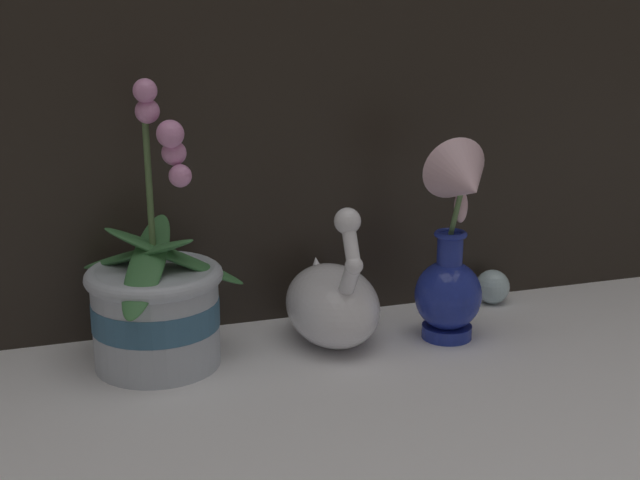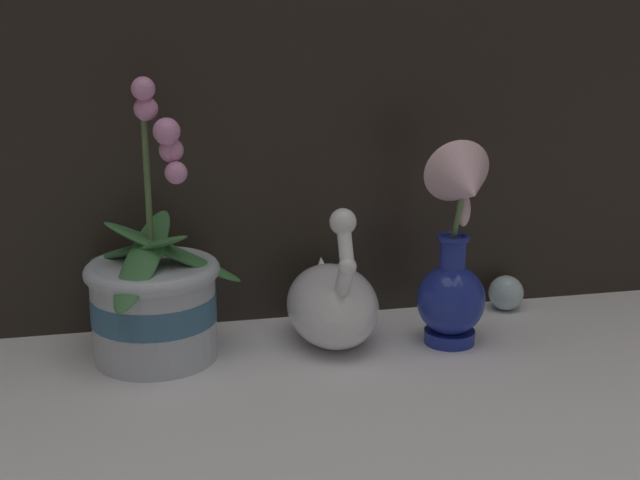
{
  "view_description": "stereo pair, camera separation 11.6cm",
  "coord_description": "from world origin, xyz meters",
  "px_view_note": "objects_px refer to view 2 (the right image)",
  "views": [
    {
      "loc": [
        -0.38,
        -0.96,
        0.46
      ],
      "look_at": [
        -0.03,
        0.11,
        0.14
      ],
      "focal_mm": 50.0,
      "sensor_mm": 36.0,
      "label": 1
    },
    {
      "loc": [
        -0.26,
        -0.99,
        0.46
      ],
      "look_at": [
        -0.03,
        0.11,
        0.14
      ],
      "focal_mm": 50.0,
      "sensor_mm": 36.0,
      "label": 2
    }
  ],
  "objects_px": {
    "blue_vase": "(456,259)",
    "glass_sphere": "(506,293)",
    "swan_figurine": "(332,301)",
    "orchid_potted_plant": "(154,298)"
  },
  "relations": [
    {
      "from": "swan_figurine",
      "to": "glass_sphere",
      "type": "xyz_separation_m",
      "value": [
        0.28,
        0.07,
        -0.03
      ]
    },
    {
      "from": "orchid_potted_plant",
      "to": "blue_vase",
      "type": "distance_m",
      "value": 0.39
    },
    {
      "from": "swan_figurine",
      "to": "blue_vase",
      "type": "xyz_separation_m",
      "value": [
        0.16,
        -0.05,
        0.06
      ]
    },
    {
      "from": "orchid_potted_plant",
      "to": "glass_sphere",
      "type": "bearing_deg",
      "value": 7.9
    },
    {
      "from": "glass_sphere",
      "to": "swan_figurine",
      "type": "bearing_deg",
      "value": -166.12
    },
    {
      "from": "blue_vase",
      "to": "orchid_potted_plant",
      "type": "bearing_deg",
      "value": 173.54
    },
    {
      "from": "swan_figurine",
      "to": "glass_sphere",
      "type": "relative_size",
      "value": 3.85
    },
    {
      "from": "blue_vase",
      "to": "glass_sphere",
      "type": "distance_m",
      "value": 0.2
    },
    {
      "from": "orchid_potted_plant",
      "to": "glass_sphere",
      "type": "distance_m",
      "value": 0.52
    },
    {
      "from": "swan_figurine",
      "to": "blue_vase",
      "type": "relative_size",
      "value": 0.72
    }
  ]
}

